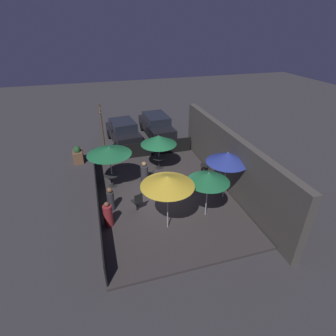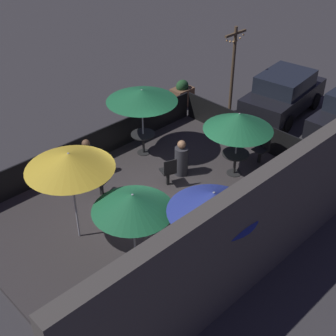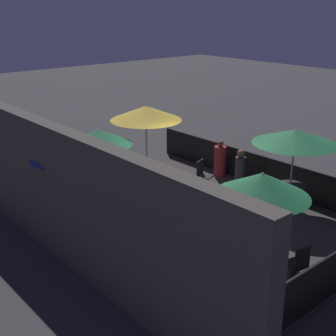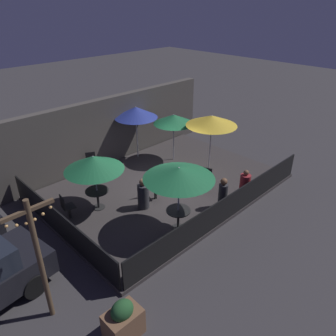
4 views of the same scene
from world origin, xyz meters
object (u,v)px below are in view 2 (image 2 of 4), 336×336
object	(u,v)px
patio_umbrella_0	(142,95)
patio_umbrella_3	(213,202)
patio_chair_2	(99,180)
patio_umbrella_1	(239,121)
patio_chair_3	(277,214)
patron_2	(88,158)
planter_box	(182,94)
dining_table_1	(235,158)
patron_1	(54,169)
dining_table_0	(143,138)
light_post	(233,66)
patio_umbrella_2	(69,161)
patio_chair_0	(262,148)
patron_0	(181,159)
patio_umbrella_4	(133,202)
parked_car_0	(284,93)
patio_chair_1	(169,171)

from	to	relation	value
patio_umbrella_0	patio_umbrella_3	xyz separation A→B (m)	(2.54, 5.08, 0.14)
patio_chair_2	patio_umbrella_1	bearing A→B (deg)	-48.12
patio_chair_3	patron_2	distance (m)	5.78
patron_2	planter_box	xyz separation A→B (m)	(-5.56, -1.47, -0.19)
dining_table_1	patron_1	distance (m)	5.35
patio_umbrella_0	dining_table_0	xyz separation A→B (m)	(0.00, 0.00, -1.49)
patio_umbrella_0	light_post	world-z (taller)	light_post
patio_umbrella_2	patio_chair_0	world-z (taller)	patio_umbrella_2
patio_umbrella_1	patio_umbrella_2	bearing A→B (deg)	-10.70
patron_0	patron_1	xyz separation A→B (m)	(3.05, -2.18, 0.02)
patio_umbrella_0	patron_0	distance (m)	2.29
patio_umbrella_4	planter_box	bearing A→B (deg)	-142.53
patron_2	planter_box	distance (m)	5.76
patio_umbrella_0	patron_1	bearing A→B (deg)	-9.02
patio_umbrella_2	patio_umbrella_3	xyz separation A→B (m)	(-1.32, 3.22, -0.10)
dining_table_1	patio_chair_3	world-z (taller)	patio_chair_3
patio_chair_3	parked_car_0	bearing A→B (deg)	-28.85
patio_chair_3	planter_box	world-z (taller)	patio_chair_3
patio_umbrella_3	patio_chair_3	xyz separation A→B (m)	(-2.45, 0.10, -1.66)
patron_1	parked_car_0	size ratio (longest dim) A/B	0.30
patio_chair_3	patron_2	xyz separation A→B (m)	(1.91, -5.46, 0.02)
dining_table_1	parked_car_0	distance (m)	4.80
patio_umbrella_1	patron_2	xyz separation A→B (m)	(3.18, -3.09, -1.24)
patio_umbrella_1	dining_table_1	bearing A→B (deg)	0.00
dining_table_1	parked_car_0	size ratio (longest dim) A/B	0.20
dining_table_1	patron_1	size ratio (longest dim) A/B	0.69
patio_umbrella_0	patio_chair_3	size ratio (longest dim) A/B	2.36
patron_1	patron_2	bearing A→B (deg)	69.10
patio_umbrella_0	patio_umbrella_2	size ratio (longest dim) A/B	0.90
patio_umbrella_1	parked_car_0	xyz separation A→B (m)	(-4.58, -1.43, -1.07)
planter_box	light_post	bearing A→B (deg)	118.25
patron_0	patio_chair_2	bearing A→B (deg)	-25.36
patio_umbrella_1	patron_0	distance (m)	2.06
patron_2	patron_0	bearing A→B (deg)	136.02
patron_0	parked_car_0	xyz separation A→B (m)	(-5.75, -0.31, 0.21)
patio_umbrella_2	patio_chair_3	world-z (taller)	patio_umbrella_2
dining_table_0	patron_1	xyz separation A→B (m)	(3.03, -0.48, -0.03)
dining_table_0	dining_table_1	bearing A→B (deg)	112.87
patron_1	parked_car_0	bearing A→B (deg)	68.55
patio_umbrella_3	patio_umbrella_4	distance (m)	1.72
dining_table_0	patio_chair_3	size ratio (longest dim) A/B	0.82
patio_umbrella_3	dining_table_0	bearing A→B (deg)	-116.53
patio_chair_3	patron_2	size ratio (longest dim) A/B	0.80
patio_umbrella_0	patio_chair_2	xyz separation A→B (m)	(2.42, 0.87, -1.51)
patio_umbrella_3	parked_car_0	distance (m)	9.21
patio_umbrella_1	dining_table_0	distance (m)	3.29
patio_umbrella_4	planter_box	xyz separation A→B (m)	(-7.12, -5.46, -1.60)
patio_umbrella_4	parked_car_0	world-z (taller)	patio_umbrella_4
parked_car_0	patio_umbrella_4	bearing A→B (deg)	6.75
patio_chair_1	patio_umbrella_3	bearing A→B (deg)	170.25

